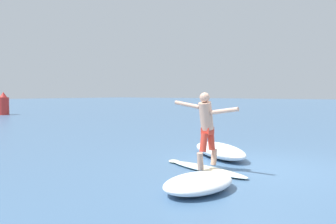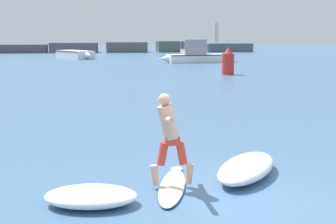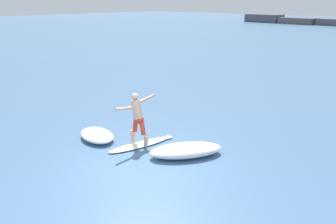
{
  "view_description": "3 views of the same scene",
  "coord_description": "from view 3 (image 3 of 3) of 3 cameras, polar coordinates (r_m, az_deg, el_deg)",
  "views": [
    {
      "loc": [
        -7.38,
        -2.57,
        1.73
      ],
      "look_at": [
        -0.52,
        2.3,
        1.25
      ],
      "focal_mm": 35.0,
      "sensor_mm": 36.0,
      "label": 1
    },
    {
      "loc": [
        -2.26,
        -7.15,
        2.8
      ],
      "look_at": [
        -0.85,
        2.27,
        1.18
      ],
      "focal_mm": 50.0,
      "sensor_mm": 36.0,
      "label": 2
    },
    {
      "loc": [
        6.3,
        -5.56,
        4.48
      ],
      "look_at": [
        -1.04,
        2.32,
        0.8
      ],
      "focal_mm": 35.0,
      "sensor_mm": 36.0,
      "label": 3
    }
  ],
  "objects": [
    {
      "name": "surfboard",
      "position": [
        10.72,
        -4.81,
        -5.66
      ],
      "size": [
        0.97,
        2.38,
        0.22
      ],
      "color": "beige",
      "rests_on": "ground"
    },
    {
      "name": "wave_foam_at_nose",
      "position": [
        9.96,
        3.11,
        -6.67
      ],
      "size": [
        2.01,
        2.33,
        0.37
      ],
      "color": "white",
      "rests_on": "ground"
    },
    {
      "name": "wave_foam_at_tail",
      "position": [
        11.36,
        -12.26,
        -3.97
      ],
      "size": [
        1.66,
        1.19,
        0.3
      ],
      "color": "white",
      "rests_on": "ground"
    },
    {
      "name": "surfer",
      "position": [
        10.36,
        -5.37,
        -0.49
      ],
      "size": [
        0.8,
        1.57,
        1.67
      ],
      "color": "#D5A287",
      "rests_on": "surfboard"
    },
    {
      "name": "ground_plane",
      "position": [
        9.52,
        -5.03,
        -9.25
      ],
      "size": [
        200.0,
        200.0,
        0.0
      ],
      "primitive_type": "plane",
      "color": "#43678D"
    }
  ]
}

